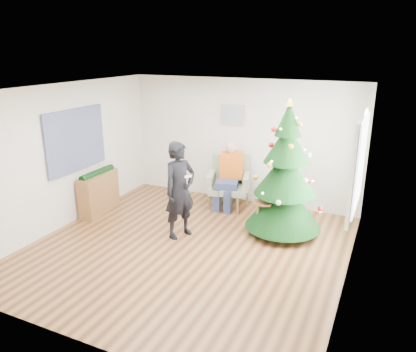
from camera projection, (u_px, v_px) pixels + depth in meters
The scene contains 19 objects.
floor at pixel (187, 248), 6.75m from camera, with size 5.00×5.00×0.00m, color brown.
ceiling at pixel (185, 89), 5.95m from camera, with size 5.00×5.00×0.00m, color white.
wall_back at pixel (242, 141), 8.51m from camera, with size 5.00×5.00×0.00m, color silver.
wall_front at pixel (74, 239), 4.19m from camera, with size 5.00×5.00×0.00m, color silver.
wall_left at pixel (64, 156), 7.35m from camera, with size 5.00×5.00×0.00m, color silver.
wall_right at pixel (354, 197), 5.35m from camera, with size 5.00×5.00×0.00m, color silver.
window_panel at pixel (360, 164), 6.17m from camera, with size 0.04×1.30×1.40m, color white.
curtains at pixel (358, 163), 6.18m from camera, with size 0.05×1.75×1.50m.
christmas_tree at pixel (285, 175), 6.98m from camera, with size 1.34×1.34×2.42m.
stool at pixel (265, 216), 7.22m from camera, with size 0.41×0.41×0.61m.
laptop at pixel (265, 200), 7.13m from camera, with size 0.34×0.22×0.03m, color silver.
armchair at pixel (229, 188), 8.43m from camera, with size 0.97×0.94×1.04m.
seated_person at pixel (229, 174), 8.28m from camera, with size 0.55×0.73×1.37m.
standing_man at pixel (180, 190), 6.94m from camera, with size 0.62×0.41×1.70m, color black.
game_controller at pixel (188, 176), 6.76m from camera, with size 0.04×0.13×0.04m, color white.
console at pixel (99, 193), 8.11m from camera, with size 0.30×1.00×0.80m, color brown.
garland at pixel (97, 173), 7.98m from camera, with size 0.14×0.14×0.90m, color black.
tapestry at pixel (76, 140), 7.52m from camera, with size 0.03×1.50×1.15m, color black.
framed_picture at pixel (233, 115), 8.39m from camera, with size 0.52×0.05×0.42m.
Camera 1 is at (2.85, -5.36, 3.20)m, focal length 35.00 mm.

